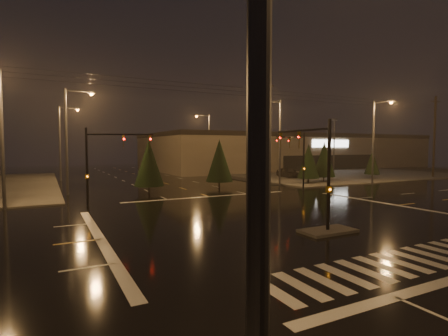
{
  "coord_description": "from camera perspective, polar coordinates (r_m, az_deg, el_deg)",
  "views": [
    {
      "loc": [
        -13.31,
        -17.81,
        4.54
      ],
      "look_at": [
        -1.65,
        4.9,
        3.0
      ],
      "focal_mm": 28.0,
      "sensor_mm": 36.0,
      "label": 1
    }
  ],
  "objects": [
    {
      "name": "ground",
      "position": [
        22.69,
        9.5,
        -8.14
      ],
      "size": [
        140.0,
        140.0,
        0.0
      ],
      "primitive_type": "plane",
      "color": "black",
      "rests_on": "ground"
    },
    {
      "name": "sidewalk_ne",
      "position": [
        64.66,
        14.96,
        -0.64
      ],
      "size": [
        36.0,
        36.0,
        0.12
      ],
      "primitive_type": "cube",
      "color": "#43413B",
      "rests_on": "ground"
    },
    {
      "name": "median_island",
      "position": [
        19.69,
        16.58,
        -9.8
      ],
      "size": [
        3.0,
        1.6,
        0.15
      ],
      "primitive_type": "cube",
      "color": "#43413B",
      "rests_on": "ground"
    },
    {
      "name": "crosswalk",
      "position": [
        16.59,
        28.91,
        -12.84
      ],
      "size": [
        15.0,
        2.6,
        0.01
      ],
      "primitive_type": "cube",
      "color": "beige",
      "rests_on": "ground"
    },
    {
      "name": "stop_bar_far",
      "position": [
        32.06,
        -2.36,
        -4.68
      ],
      "size": [
        16.0,
        0.5,
        0.01
      ],
      "primitive_type": "cube",
      "color": "beige",
      "rests_on": "ground"
    },
    {
      "name": "parking_lot",
      "position": [
        66.73,
        19.3,
        -0.61
      ],
      "size": [
        50.0,
        24.0,
        0.08
      ],
      "primitive_type": "cube",
      "color": "black",
      "rests_on": "ground"
    },
    {
      "name": "retail_building",
      "position": [
        80.03,
        9.97,
        2.9
      ],
      "size": [
        60.2,
        28.3,
        7.2
      ],
      "color": "#6A5C4C",
      "rests_on": "ground"
    },
    {
      "name": "signal_mast_median",
      "position": [
        19.87,
        14.91,
        1.06
      ],
      "size": [
        0.25,
        4.59,
        6.0
      ],
      "color": "black",
      "rests_on": "ground"
    },
    {
      "name": "signal_mast_ne",
      "position": [
        36.08,
        12.06,
        2.19
      ],
      "size": [
        4.84,
        1.86,
        6.0
      ],
      "color": "black",
      "rests_on": "ground"
    },
    {
      "name": "signal_mast_nw",
      "position": [
        28.21,
        -19.41,
        1.74
      ],
      "size": [
        4.84,
        1.86,
        6.0
      ],
      "color": "black",
      "rests_on": "ground"
    },
    {
      "name": "streetlight_0",
      "position": [
        3.74,
        10.22,
        23.16
      ],
      "size": [
        2.77,
        0.32,
        10.0
      ],
      "color": "#38383A",
      "rests_on": "ground"
    },
    {
      "name": "streetlight_1",
      "position": [
        35.89,
        -23.87,
        5.17
      ],
      "size": [
        2.77,
        0.32,
        10.0
      ],
      "color": "#38383A",
      "rests_on": "ground"
    },
    {
      "name": "streetlight_2",
      "position": [
        51.87,
        -24.9,
        4.53
      ],
      "size": [
        2.77,
        0.32,
        10.0
      ],
      "color": "#38383A",
      "rests_on": "ground"
    },
    {
      "name": "streetlight_3",
      "position": [
        41.77,
        8.78,
        5.14
      ],
      "size": [
        2.77,
        0.32,
        10.0
      ],
      "color": "#38383A",
      "rests_on": "ground"
    },
    {
      "name": "streetlight_4",
      "position": [
        59.13,
        -2.71,
        4.67
      ],
      "size": [
        2.77,
        0.32,
        10.0
      ],
      "color": "#38383A",
      "rests_on": "ground"
    },
    {
      "name": "streetlight_5",
      "position": [
        29.14,
        -32.6,
        5.39
      ],
      "size": [
        0.32,
        2.77,
        10.0
      ],
      "color": "#38383A",
      "rests_on": "ground"
    },
    {
      "name": "streetlight_6",
      "position": [
        45.7,
        23.51,
        4.75
      ],
      "size": [
        0.32,
        2.77,
        10.0
      ],
      "color": "#38383A",
      "rests_on": "ground"
    },
    {
      "name": "utility_pole_1",
      "position": [
        38.32,
        6.68,
        5.81
      ],
      "size": [
        2.2,
        0.32,
        12.0
      ],
      "color": "black",
      "rests_on": "ground"
    },
    {
      "name": "utility_pole_2",
      "position": [
        60.39,
        31.12,
        4.46
      ],
      "size": [
        2.2,
        0.32,
        12.0
      ],
      "color": "black",
      "rests_on": "ground"
    },
    {
      "name": "conifer_0",
      "position": [
        44.19,
        13.64,
        1.12
      ],
      "size": [
        2.71,
        2.71,
        4.94
      ],
      "color": "black",
      "rests_on": "ground"
    },
    {
      "name": "conifer_1",
      "position": [
        47.03,
        16.03,
        1.37
      ],
      "size": [
        2.87,
        2.87,
        5.19
      ],
      "color": "black",
      "rests_on": "ground"
    },
    {
      "name": "conifer_2",
      "position": [
        53.37,
        23.04,
        0.83
      ],
      "size": [
        2.13,
        2.13,
        4.03
      ],
      "color": "black",
      "rests_on": "ground"
    },
    {
      "name": "conifer_3",
      "position": [
        35.14,
        -12.16,
        0.83
      ],
      "size": [
        2.92,
        2.92,
        5.26
      ],
      "color": "black",
      "rests_on": "ground"
    },
    {
      "name": "conifer_4",
      "position": [
        38.78,
        -0.76,
        1.24
      ],
      "size": [
        3.01,
        3.01,
        5.4
      ],
      "color": "black",
      "rests_on": "ground"
    },
    {
      "name": "car_parked",
      "position": [
        52.1,
        10.47,
        -0.75
      ],
      "size": [
        2.26,
        4.7,
        1.55
      ],
      "primitive_type": "imported",
      "rotation": [
        0.0,
        0.0,
        -0.1
      ],
      "color": "black",
      "rests_on": "ground"
    }
  ]
}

